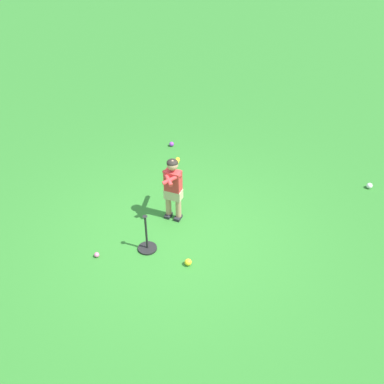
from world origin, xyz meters
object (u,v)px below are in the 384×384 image
object	(u,v)px
play_ball_behind_batter	(369,186)
play_ball_center_lawn	(172,144)
play_ball_far_left	(97,255)
batting_tee	(147,244)
child_batter	(173,184)
play_ball_near_batter	(188,262)

from	to	relation	value
play_ball_behind_batter	play_ball_center_lawn	size ratio (longest dim) A/B	1.10
play_ball_far_left	play_ball_center_lawn	size ratio (longest dim) A/B	0.80
batting_tee	play_ball_far_left	bearing A→B (deg)	-89.93
child_batter	play_ball_center_lawn	world-z (taller)	child_batter
play_ball_near_batter	batting_tee	world-z (taller)	batting_tee
play_ball_near_batter	play_ball_behind_batter	world-z (taller)	play_ball_near_batter
batting_tee	play_ball_center_lawn	bearing A→B (deg)	162.59
play_ball_near_batter	play_ball_behind_batter	distance (m)	3.65
child_batter	play_ball_far_left	distance (m)	1.54
play_ball_near_batter	batting_tee	bearing A→B (deg)	-130.97
play_ball_near_batter	play_ball_center_lawn	xyz separation A→B (m)	(-3.30, 0.38, -0.00)
play_ball_center_lawn	play_ball_near_batter	bearing A→B (deg)	-6.52
child_batter	batting_tee	size ratio (longest dim) A/B	1.74
child_batter	play_ball_far_left	world-z (taller)	child_batter
batting_tee	play_ball_behind_batter	bearing A→B (deg)	99.76
play_ball_center_lawn	play_ball_behind_batter	bearing A→B (deg)	55.04
child_batter	batting_tee	bearing A→B (deg)	-38.52
play_ball_near_batter	play_ball_far_left	bearing A→B (deg)	-109.67
play_ball_center_lawn	batting_tee	xyz separation A→B (m)	(2.85, -0.89, 0.06)
play_ball_far_left	batting_tee	distance (m)	0.74
play_ball_near_batter	play_ball_center_lawn	distance (m)	3.32
child_batter	play_ball_near_batter	world-z (taller)	child_batter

